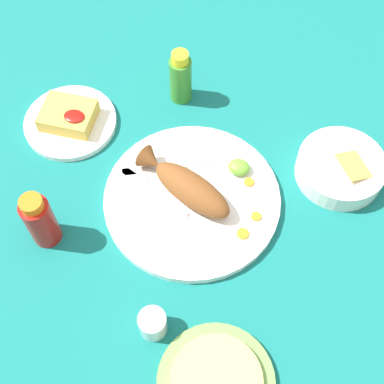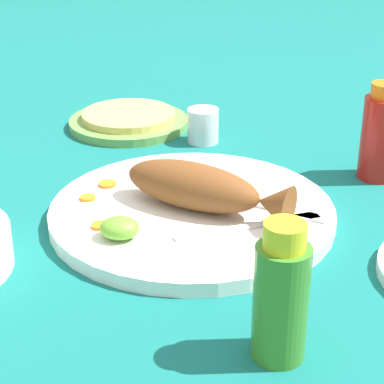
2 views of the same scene
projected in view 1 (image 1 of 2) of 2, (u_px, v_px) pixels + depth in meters
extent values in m
plane|color=#146B66|center=(192.00, 201.00, 1.11)|extent=(4.00, 4.00, 0.00)
cylinder|color=white|center=(192.00, 199.00, 1.10)|extent=(0.36, 0.36, 0.02)
ellipsoid|color=brown|center=(192.00, 190.00, 1.07)|extent=(0.19, 0.14, 0.06)
cone|color=brown|center=(151.00, 161.00, 1.10)|extent=(0.06, 0.06, 0.05)
cube|color=silver|center=(166.00, 200.00, 1.09)|extent=(0.11, 0.06, 0.00)
cube|color=silver|center=(132.00, 176.00, 1.11)|extent=(0.07, 0.05, 0.00)
cube|color=silver|center=(183.00, 166.00, 1.13)|extent=(0.11, 0.05, 0.00)
cube|color=silver|center=(139.00, 171.00, 1.12)|extent=(0.07, 0.04, 0.00)
cylinder|color=orange|center=(243.00, 234.00, 1.05)|extent=(0.02, 0.02, 0.00)
cylinder|color=orange|center=(256.00, 216.00, 1.07)|extent=(0.02, 0.02, 0.00)
cylinder|color=orange|center=(249.00, 182.00, 1.11)|extent=(0.02, 0.02, 0.00)
ellipsoid|color=#6BB233|center=(239.00, 167.00, 1.11)|extent=(0.05, 0.04, 0.03)
cylinder|color=#B21914|center=(41.00, 222.00, 1.01)|extent=(0.06, 0.06, 0.12)
cylinder|color=orange|center=(31.00, 204.00, 0.95)|extent=(0.04, 0.04, 0.02)
cylinder|color=#3D8428|center=(181.00, 80.00, 1.20)|extent=(0.05, 0.05, 0.11)
cylinder|color=yellow|center=(180.00, 58.00, 1.14)|extent=(0.04, 0.04, 0.02)
cylinder|color=silver|center=(153.00, 324.00, 0.95)|extent=(0.05, 0.05, 0.06)
cylinder|color=white|center=(153.00, 326.00, 0.96)|extent=(0.04, 0.04, 0.03)
cylinder|color=white|center=(70.00, 122.00, 1.20)|extent=(0.21, 0.21, 0.01)
cube|color=gold|center=(68.00, 115.00, 1.18)|extent=(0.11, 0.09, 0.04)
ellipsoid|color=#AD140F|center=(74.00, 116.00, 1.15)|extent=(0.05, 0.04, 0.01)
cylinder|color=white|center=(340.00, 168.00, 1.12)|extent=(0.18, 0.18, 0.05)
cylinder|color=olive|center=(342.00, 164.00, 1.11)|extent=(0.16, 0.16, 0.02)
cube|color=gold|center=(359.00, 165.00, 1.09)|extent=(0.11, 0.10, 0.02)
cylinder|color=#6B9E4C|center=(216.00, 382.00, 0.92)|extent=(0.20, 0.20, 0.01)
cylinder|color=#E0C666|center=(216.00, 381.00, 0.91)|extent=(0.16, 0.16, 0.01)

